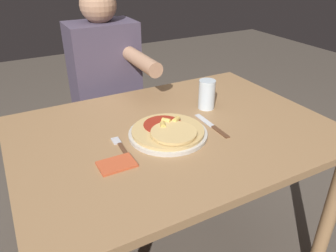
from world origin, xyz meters
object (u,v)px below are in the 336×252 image
(plate, at_px, (168,134))
(drinking_glass, at_px, (207,94))
(pizza, at_px, (169,130))
(person_diner, at_px, (107,88))
(dining_table, at_px, (174,153))
(knife, at_px, (212,126))
(fork, at_px, (121,147))

(plate, bearing_deg, drinking_glass, 27.17)
(pizza, bearing_deg, person_diner, 90.97)
(dining_table, height_order, drinking_glass, drinking_glass)
(pizza, relative_size, person_diner, 0.22)
(knife, relative_size, person_diner, 0.18)
(drinking_glass, xyz_separation_m, person_diner, (-0.27, 0.54, -0.11))
(dining_table, distance_m, pizza, 0.15)
(fork, bearing_deg, knife, -2.70)
(fork, height_order, person_diner, person_diner)
(fork, bearing_deg, plate, 0.01)
(fork, height_order, drinking_glass, drinking_glass)
(pizza, distance_m, knife, 0.19)
(pizza, height_order, person_diner, person_diner)
(dining_table, bearing_deg, fork, -172.21)
(fork, relative_size, knife, 0.80)
(dining_table, bearing_deg, plate, -145.73)
(person_diner, bearing_deg, knife, -74.13)
(plate, relative_size, knife, 1.34)
(knife, relative_size, drinking_glass, 1.73)
(drinking_glass, bearing_deg, dining_table, -154.51)
(plate, relative_size, fork, 1.67)
(drinking_glass, bearing_deg, person_diner, 116.79)
(plate, xyz_separation_m, pizza, (0.00, -0.01, 0.02))
(dining_table, distance_m, fork, 0.26)
(person_diner, bearing_deg, fork, -104.53)
(plate, distance_m, drinking_glass, 0.30)
(drinking_glass, bearing_deg, fork, -163.29)
(knife, distance_m, person_diner, 0.72)
(pizza, bearing_deg, drinking_glass, 28.34)
(dining_table, relative_size, knife, 5.49)
(plate, distance_m, pizza, 0.02)
(plate, relative_size, drinking_glass, 2.32)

